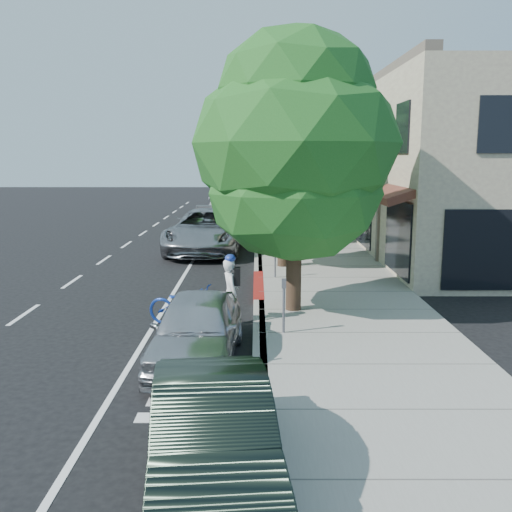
{
  "coord_description": "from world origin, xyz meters",
  "views": [
    {
      "loc": [
        -0.07,
        -16.51,
        4.13
      ],
      "look_at": [
        -0.08,
        -0.74,
        1.35
      ],
      "focal_mm": 40.0,
      "sensor_mm": 36.0,
      "label": 1
    }
  ],
  "objects_px": {
    "street_tree_0": "(295,148)",
    "street_tree_2": "(278,153)",
    "near_car_b": "(213,437)",
    "bicycle": "(186,306)",
    "dark_suv_far": "(245,204)",
    "street_tree_5": "(269,145)",
    "cyclist": "(231,293)",
    "dark_sedan": "(214,223)",
    "street_tree_4": "(271,154)",
    "near_car_a": "(197,329)",
    "street_tree_1": "(284,151)",
    "white_pickup": "(222,211)",
    "street_tree_3": "(274,146)",
    "pedestrian": "(338,224)",
    "silver_suv": "(207,231)"
  },
  "relations": [
    {
      "from": "street_tree_2",
      "to": "street_tree_5",
      "type": "distance_m",
      "value": 18.01
    },
    {
      "from": "street_tree_2",
      "to": "pedestrian",
      "type": "height_order",
      "value": "street_tree_2"
    },
    {
      "from": "street_tree_0",
      "to": "street_tree_2",
      "type": "relative_size",
      "value": 1.07
    },
    {
      "from": "street_tree_0",
      "to": "near_car_a",
      "type": "relative_size",
      "value": 1.76
    },
    {
      "from": "near_car_b",
      "to": "street_tree_2",
      "type": "bearing_deg",
      "value": 78.65
    },
    {
      "from": "street_tree_4",
      "to": "near_car_a",
      "type": "relative_size",
      "value": 1.65
    },
    {
      "from": "street_tree_3",
      "to": "street_tree_5",
      "type": "distance_m",
      "value": 12.0
    },
    {
      "from": "street_tree_5",
      "to": "dark_suv_far",
      "type": "distance_m",
      "value": 7.81
    },
    {
      "from": "street_tree_0",
      "to": "near_car_b",
      "type": "relative_size",
      "value": 1.74
    },
    {
      "from": "cyclist",
      "to": "dark_sedan",
      "type": "bearing_deg",
      "value": -10.69
    },
    {
      "from": "cyclist",
      "to": "white_pickup",
      "type": "distance_m",
      "value": 21.8
    },
    {
      "from": "street_tree_4",
      "to": "dark_suv_far",
      "type": "distance_m",
      "value": 3.77
    },
    {
      "from": "cyclist",
      "to": "dark_suv_far",
      "type": "xyz_separation_m",
      "value": [
        -0.1,
        24.5,
        0.09
      ]
    },
    {
      "from": "street_tree_5",
      "to": "near_car_b",
      "type": "bearing_deg",
      "value": -92.28
    },
    {
      "from": "cyclist",
      "to": "bicycle",
      "type": "height_order",
      "value": "cyclist"
    },
    {
      "from": "street_tree_0",
      "to": "bicycle",
      "type": "xyz_separation_m",
      "value": [
        -2.7,
        -1.0,
        -3.81
      ]
    },
    {
      "from": "bicycle",
      "to": "pedestrian",
      "type": "bearing_deg",
      "value": -5.3
    },
    {
      "from": "street_tree_2",
      "to": "pedestrian",
      "type": "xyz_separation_m",
      "value": [
        2.95,
        0.53,
        -3.3
      ]
    },
    {
      "from": "street_tree_1",
      "to": "pedestrian",
      "type": "distance_m",
      "value": 7.91
    },
    {
      "from": "dark_sedan",
      "to": "street_tree_3",
      "type": "bearing_deg",
      "value": 47.82
    },
    {
      "from": "street_tree_4",
      "to": "near_car_b",
      "type": "relative_size",
      "value": 1.62
    },
    {
      "from": "near_car_b",
      "to": "silver_suv",
      "type": "bearing_deg",
      "value": 88.04
    },
    {
      "from": "pedestrian",
      "to": "street_tree_4",
      "type": "bearing_deg",
      "value": -101.66
    },
    {
      "from": "street_tree_4",
      "to": "cyclist",
      "type": "bearing_deg",
      "value": -93.66
    },
    {
      "from": "street_tree_1",
      "to": "dark_suv_far",
      "type": "relative_size",
      "value": 1.26
    },
    {
      "from": "street_tree_2",
      "to": "street_tree_4",
      "type": "relative_size",
      "value": 1.0
    },
    {
      "from": "street_tree_4",
      "to": "dark_sedan",
      "type": "distance_m",
      "value": 11.24
    },
    {
      "from": "street_tree_1",
      "to": "near_car_a",
      "type": "xyz_separation_m",
      "value": [
        -2.16,
        -9.5,
        -3.58
      ]
    },
    {
      "from": "street_tree_5",
      "to": "street_tree_1",
      "type": "bearing_deg",
      "value": -90.0
    },
    {
      "from": "street_tree_2",
      "to": "dark_suv_far",
      "type": "distance_m",
      "value": 12.08
    },
    {
      "from": "pedestrian",
      "to": "near_car_a",
      "type": "bearing_deg",
      "value": 46.24
    },
    {
      "from": "street_tree_0",
      "to": "white_pickup",
      "type": "bearing_deg",
      "value": 98.5
    },
    {
      "from": "street_tree_0",
      "to": "bicycle",
      "type": "relative_size",
      "value": 3.72
    },
    {
      "from": "street_tree_4",
      "to": "pedestrian",
      "type": "relative_size",
      "value": 4.34
    },
    {
      "from": "bicycle",
      "to": "near_car_b",
      "type": "relative_size",
      "value": 0.47
    },
    {
      "from": "street_tree_2",
      "to": "cyclist",
      "type": "relative_size",
      "value": 4.08
    },
    {
      "from": "street_tree_3",
      "to": "dark_sedan",
      "type": "relative_size",
      "value": 1.58
    },
    {
      "from": "street_tree_4",
      "to": "near_car_b",
      "type": "xyz_separation_m",
      "value": [
        -1.51,
        -31.95,
        -3.57
      ]
    },
    {
      "from": "bicycle",
      "to": "near_car_a",
      "type": "relative_size",
      "value": 0.47
    },
    {
      "from": "street_tree_4",
      "to": "street_tree_5",
      "type": "xyz_separation_m",
      "value": [
        -0.0,
        6.0,
        0.64
      ]
    },
    {
      "from": "street_tree_5",
      "to": "near_car_b",
      "type": "xyz_separation_m",
      "value": [
        -1.51,
        -37.95,
        -4.21
      ]
    },
    {
      "from": "near_car_b",
      "to": "pedestrian",
      "type": "xyz_separation_m",
      "value": [
        4.46,
        20.48,
        0.24
      ]
    },
    {
      "from": "dark_suv_far",
      "to": "street_tree_5",
      "type": "bearing_deg",
      "value": 80.39
    },
    {
      "from": "street_tree_5",
      "to": "silver_suv",
      "type": "xyz_separation_m",
      "value": [
        -3.1,
        -20.0,
        -3.98
      ]
    },
    {
      "from": "street_tree_2",
      "to": "near_car_a",
      "type": "distance_m",
      "value": 16.04
    },
    {
      "from": "street_tree_0",
      "to": "street_tree_1",
      "type": "bearing_deg",
      "value": 90.0
    },
    {
      "from": "street_tree_5",
      "to": "silver_suv",
      "type": "relative_size",
      "value": 1.18
    },
    {
      "from": "street_tree_1",
      "to": "white_pickup",
      "type": "height_order",
      "value": "street_tree_1"
    },
    {
      "from": "street_tree_4",
      "to": "near_car_a",
      "type": "distance_m",
      "value": 27.81
    },
    {
      "from": "street_tree_0",
      "to": "dark_sedan",
      "type": "xyz_separation_m",
      "value": [
        -3.1,
        13.76,
        -3.5
      ]
    }
  ]
}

